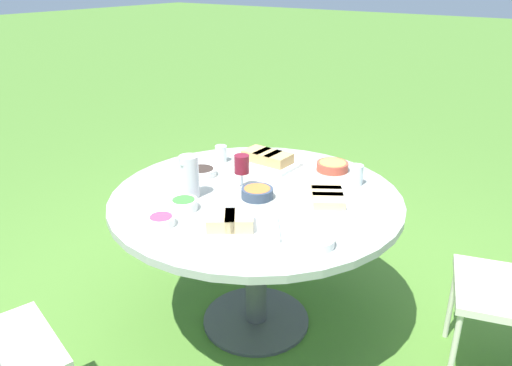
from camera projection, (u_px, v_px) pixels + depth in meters
ground_plane at (256, 320)px, 2.66m from camera, size 40.00×40.00×0.00m
dining_table at (256, 214)px, 2.41m from camera, size 1.38×1.38×0.74m
water_pitcher at (189, 176)px, 2.31m from camera, size 0.10×0.09×0.20m
wine_glass at (242, 165)px, 2.39m from camera, size 0.07×0.07×0.17m
platter_bread_main at (327, 197)px, 2.28m from camera, size 0.39×0.36×0.06m
platter_charcuterie at (234, 224)px, 2.02m from camera, size 0.36×0.38×0.08m
platter_sandwich_side at (267, 159)px, 2.71m from camera, size 0.21×0.33×0.07m
bowl_fries at (332, 166)px, 2.64m from camera, size 0.17×0.17×0.05m
bowl_salad at (184, 204)px, 2.21m from camera, size 0.12×0.12×0.05m
bowl_olives at (201, 171)px, 2.59m from camera, size 0.16×0.16×0.04m
bowl_dip_red at (161, 220)px, 2.08m from camera, size 0.12×0.12×0.04m
bowl_dip_cream at (315, 241)px, 1.92m from camera, size 0.15×0.15×0.04m
bowl_roasted_veg at (257, 192)px, 2.33m from camera, size 0.15×0.15×0.05m
cup_water_near at (221, 154)px, 2.76m from camera, size 0.06×0.06×0.09m
cup_water_far at (356, 175)px, 2.46m from camera, size 0.07×0.07×0.10m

